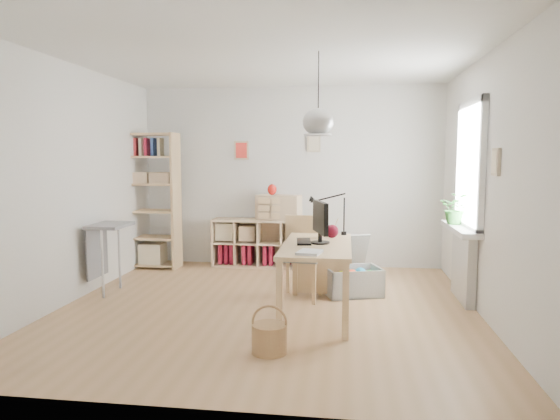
# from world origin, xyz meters

# --- Properties ---
(ground) EXTENTS (4.50, 4.50, 0.00)m
(ground) POSITION_xyz_m (0.00, 0.00, 0.00)
(ground) COLOR #A87E54
(ground) RESTS_ON ground
(room_shell) EXTENTS (4.50, 4.50, 4.50)m
(room_shell) POSITION_xyz_m (0.55, -0.15, 2.00)
(room_shell) COLOR white
(room_shell) RESTS_ON ground
(window_unit) EXTENTS (0.07, 1.16, 1.46)m
(window_unit) POSITION_xyz_m (2.23, 0.60, 1.55)
(window_unit) COLOR white
(window_unit) RESTS_ON ground
(radiator) EXTENTS (0.10, 0.80, 0.80)m
(radiator) POSITION_xyz_m (2.19, 0.60, 0.40)
(radiator) COLOR silver
(radiator) RESTS_ON ground
(windowsill) EXTENTS (0.22, 1.20, 0.06)m
(windowsill) POSITION_xyz_m (2.14, 0.60, 0.83)
(windowsill) COLOR white
(windowsill) RESTS_ON radiator
(desk) EXTENTS (0.70, 1.50, 0.75)m
(desk) POSITION_xyz_m (0.55, -0.15, 0.66)
(desk) COLOR #E0AF81
(desk) RESTS_ON ground
(cube_shelf) EXTENTS (1.40, 0.38, 0.72)m
(cube_shelf) POSITION_xyz_m (-0.47, 2.08, 0.30)
(cube_shelf) COLOR beige
(cube_shelf) RESTS_ON ground
(tall_bookshelf) EXTENTS (0.80, 0.38, 2.00)m
(tall_bookshelf) POSITION_xyz_m (-2.04, 1.80, 1.09)
(tall_bookshelf) COLOR #E0AF81
(tall_bookshelf) RESTS_ON ground
(side_table) EXTENTS (0.40, 0.55, 0.85)m
(side_table) POSITION_xyz_m (-2.04, 0.35, 0.67)
(side_table) COLOR gray
(side_table) RESTS_ON ground
(chair) EXTENTS (0.52, 0.52, 0.96)m
(chair) POSITION_xyz_m (0.33, 0.47, 0.54)
(chair) COLOR gray
(chair) RESTS_ON ground
(wicker_basket) EXTENTS (0.30, 0.30, 0.41)m
(wicker_basket) POSITION_xyz_m (0.22, -1.25, 0.13)
(wicker_basket) COLOR #A47C4A
(wicker_basket) RESTS_ON ground
(storage_chest) EXTENTS (0.84, 0.89, 0.68)m
(storage_chest) POSITION_xyz_m (0.92, 0.72, 0.22)
(storage_chest) COLOR silver
(storage_chest) RESTS_ON ground
(monitor) EXTENTS (0.20, 0.50, 0.44)m
(monitor) POSITION_xyz_m (0.58, -0.12, 1.00)
(monitor) COLOR black
(monitor) RESTS_ON desk
(keyboard) EXTENTS (0.19, 0.40, 0.02)m
(keyboard) POSITION_xyz_m (0.40, -0.08, 0.76)
(keyboard) COLOR black
(keyboard) RESTS_ON desk
(task_lamp) EXTENTS (0.43, 0.16, 0.46)m
(task_lamp) POSITION_xyz_m (0.61, 0.43, 1.06)
(task_lamp) COLOR black
(task_lamp) RESTS_ON desk
(yarn_ball) EXTENTS (0.15, 0.15, 0.15)m
(yarn_ball) POSITION_xyz_m (0.69, 0.26, 0.82)
(yarn_ball) COLOR #480912
(yarn_ball) RESTS_ON desk
(paper_tray) EXTENTS (0.25, 0.29, 0.03)m
(paper_tray) POSITION_xyz_m (0.51, -0.69, 0.76)
(paper_tray) COLOR white
(paper_tray) RESTS_ON desk
(drawer_chest) EXTENTS (0.69, 0.41, 0.37)m
(drawer_chest) POSITION_xyz_m (-0.15, 2.04, 0.90)
(drawer_chest) COLOR beige
(drawer_chest) RESTS_ON cube_shelf
(red_vase) EXTENTS (0.14, 0.14, 0.16)m
(red_vase) POSITION_xyz_m (-0.25, 2.04, 1.17)
(red_vase) COLOR #AD140E
(red_vase) RESTS_ON drawer_chest
(potted_plant) EXTENTS (0.41, 0.39, 0.37)m
(potted_plant) POSITION_xyz_m (2.12, 0.79, 1.05)
(potted_plant) COLOR #2A702A
(potted_plant) RESTS_ON windowsill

